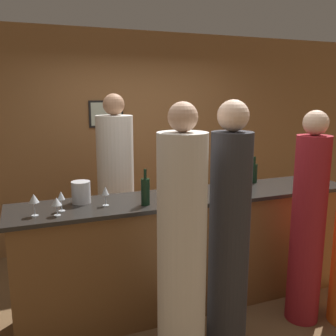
{
  "coord_description": "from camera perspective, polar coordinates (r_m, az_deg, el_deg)",
  "views": [
    {
      "loc": [
        -1.44,
        -3.04,
        2.01
      ],
      "look_at": [
        -0.21,
        0.1,
        1.34
      ],
      "focal_mm": 40.0,
      "sensor_mm": 36.0,
      "label": 1
    }
  ],
  "objects": [
    {
      "name": "ground_plane",
      "position": [
        3.92,
        3.56,
        -19.59
      ],
      "size": [
        14.0,
        14.0,
        0.0
      ],
      "primitive_type": "plane",
      "color": "brown"
    },
    {
      "name": "back_wall",
      "position": [
        5.06,
        -4.79,
        4.39
      ],
      "size": [
        8.0,
        0.08,
        2.8
      ],
      "color": "olive",
      "rests_on": "ground_plane"
    },
    {
      "name": "bar_counter",
      "position": [
        3.67,
        3.67,
        -12.26
      ],
      "size": [
        3.27,
        0.62,
        1.09
      ],
      "color": "brown",
      "rests_on": "ground_plane"
    },
    {
      "name": "bartender",
      "position": [
        4.16,
        -7.91,
        -3.81
      ],
      "size": [
        0.4,
        0.4,
        2.01
      ],
      "rotation": [
        0.0,
        0.0,
        3.14
      ],
      "color": "silver",
      "rests_on": "ground_plane"
    },
    {
      "name": "guest_0",
      "position": [
        3.49,
        20.53,
        -8.11
      ],
      "size": [
        0.29,
        0.29,
        1.88
      ],
      "color": "maroon",
      "rests_on": "ground_plane"
    },
    {
      "name": "guest_1",
      "position": [
        2.7,
        2.11,
        -12.62
      ],
      "size": [
        0.35,
        0.35,
        1.96
      ],
      "color": "silver",
      "rests_on": "ground_plane"
    },
    {
      "name": "guest_3",
      "position": [
        2.91,
        9.28,
        -10.46
      ],
      "size": [
        0.31,
        0.31,
        1.97
      ],
      "color": "#2D2D33",
      "rests_on": "ground_plane"
    },
    {
      "name": "wine_bottle_0",
      "position": [
        3.9,
        10.69,
        -1.01
      ],
      "size": [
        0.07,
        0.07,
        0.27
      ],
      "color": "black",
      "rests_on": "bar_counter"
    },
    {
      "name": "wine_bottle_1",
      "position": [
        4.03,
        12.98,
        -0.69
      ],
      "size": [
        0.07,
        0.07,
        0.28
      ],
      "color": "black",
      "rests_on": "bar_counter"
    },
    {
      "name": "wine_bottle_2",
      "position": [
        3.15,
        -3.47,
        -3.54
      ],
      "size": [
        0.07,
        0.07,
        0.31
      ],
      "color": "black",
      "rests_on": "bar_counter"
    },
    {
      "name": "ice_bucket",
      "position": [
        3.29,
        -13.11,
        -3.61
      ],
      "size": [
        0.16,
        0.16,
        0.19
      ],
      "color": "silver",
      "rests_on": "bar_counter"
    },
    {
      "name": "wine_glass_0",
      "position": [
        3.16,
        -9.52,
        -3.55
      ],
      "size": [
        0.06,
        0.06,
        0.17
      ],
      "color": "silver",
      "rests_on": "bar_counter"
    },
    {
      "name": "wine_glass_1",
      "position": [
        3.41,
        8.16,
        -2.5
      ],
      "size": [
        0.07,
        0.07,
        0.16
      ],
      "color": "silver",
      "rests_on": "bar_counter"
    },
    {
      "name": "wine_glass_2",
      "position": [
        3.09,
        -15.98,
        -4.16
      ],
      "size": [
        0.06,
        0.06,
        0.17
      ],
      "color": "silver",
      "rests_on": "bar_counter"
    },
    {
      "name": "wine_glass_3",
      "position": [
        2.99,
        -16.62,
        -4.98
      ],
      "size": [
        0.08,
        0.08,
        0.14
      ],
      "color": "silver",
      "rests_on": "bar_counter"
    },
    {
      "name": "wine_glass_4",
      "position": [
        4.15,
        21.55,
        -0.61
      ],
      "size": [
        0.06,
        0.06,
        0.17
      ],
      "color": "silver",
      "rests_on": "bar_counter"
    },
    {
      "name": "wine_glass_5",
      "position": [
        3.03,
        -19.77,
        -4.44
      ],
      "size": [
        0.08,
        0.08,
        0.18
      ],
      "color": "silver",
      "rests_on": "bar_counter"
    }
  ]
}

